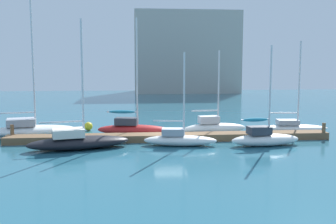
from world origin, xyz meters
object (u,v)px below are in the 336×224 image
object	(u,v)px
sailboat_0	(30,129)
sailboat_5	(264,138)
sailboat_3	(179,139)
mooring_buoy_orange	(25,126)
sailboat_2	(133,128)
mooring_buoy_yellow	(88,126)
harbor_building_distant	(186,53)
sailboat_6	(293,127)
sailboat_4	(214,127)
sailboat_1	(78,141)

from	to	relation	value
sailboat_0	sailboat_5	distance (m)	18.76
sailboat_3	mooring_buoy_orange	xyz separation A→B (m)	(-13.05, 7.94, -0.15)
sailboat_2	mooring_buoy_yellow	xyz separation A→B (m)	(-3.97, 2.70, -0.26)
sailboat_3	mooring_buoy_orange	distance (m)	15.28
sailboat_5	mooring_buoy_orange	size ratio (longest dim) A/B	9.93
sailboat_3	sailboat_5	xyz separation A→B (m)	(6.18, -0.59, 0.08)
sailboat_0	sailboat_3	bearing A→B (deg)	-35.06
sailboat_2	mooring_buoy_orange	distance (m)	10.23
sailboat_2	mooring_buoy_orange	world-z (taller)	sailboat_2
sailboat_5	harbor_building_distant	xyz separation A→B (m)	(1.90, 56.06, 7.80)
sailboat_3	mooring_buoy_yellow	world-z (taller)	sailboat_3
sailboat_6	mooring_buoy_yellow	bearing A→B (deg)	178.06
mooring_buoy_yellow	sailboat_6	bearing A→B (deg)	-7.55
sailboat_3	sailboat_6	size ratio (longest dim) A/B	0.86
harbor_building_distant	mooring_buoy_yellow	bearing A→B (deg)	-107.76
sailboat_6	sailboat_4	bearing A→B (deg)	-171.02
sailboat_3	sailboat_6	bearing A→B (deg)	32.87
sailboat_3	sailboat_5	size ratio (longest dim) A/B	0.93
mooring_buoy_yellow	harbor_building_distant	size ratio (longest dim) A/B	0.03
sailboat_4	harbor_building_distant	xyz separation A→B (m)	(4.54, 50.98, 7.79)
sailboat_5	sailboat_6	size ratio (longest dim) A/B	0.92
sailboat_2	sailboat_5	size ratio (longest dim) A/B	1.33
sailboat_0	mooring_buoy_orange	xyz separation A→B (m)	(-1.24, 3.20, -0.26)
sailboat_2	sailboat_4	bearing A→B (deg)	8.73
sailboat_4	mooring_buoy_yellow	xyz separation A→B (m)	(-10.89, 2.82, -0.23)
sailboat_0	sailboat_6	bearing A→B (deg)	-12.73
harbor_building_distant	sailboat_6	bearing A→B (deg)	-87.01
sailboat_2	sailboat_3	bearing A→B (deg)	-44.07
mooring_buoy_yellow	sailboat_0	bearing A→B (deg)	-150.07
sailboat_4	sailboat_3	bearing A→B (deg)	-134.52
sailboat_6	harbor_building_distant	xyz separation A→B (m)	(-2.64, 50.56, 7.94)
sailboat_3	sailboat_6	world-z (taller)	sailboat_6
sailboat_4	sailboat_6	bearing A→B (deg)	-2.94
sailboat_0	sailboat_5	world-z (taller)	sailboat_0
harbor_building_distant	sailboat_5	bearing A→B (deg)	-91.94
sailboat_4	mooring_buoy_yellow	bearing A→B (deg)	159.19
sailboat_4	mooring_buoy_orange	xyz separation A→B (m)	(-16.59, 3.45, -0.25)
mooring_buoy_yellow	harbor_building_distant	bearing A→B (deg)	72.24
sailboat_2	sailboat_5	bearing A→B (deg)	-18.84
mooring_buoy_orange	mooring_buoy_yellow	xyz separation A→B (m)	(5.70, -0.63, 0.01)
sailboat_4	harbor_building_distant	size ratio (longest dim) A/B	0.33
sailboat_5	sailboat_4	bearing A→B (deg)	111.37
sailboat_2	sailboat_6	size ratio (longest dim) A/B	1.22
sailboat_1	sailboat_6	size ratio (longest dim) A/B	1.14
sailboat_5	mooring_buoy_yellow	distance (m)	15.67
sailboat_2	mooring_buoy_orange	size ratio (longest dim) A/B	13.24
sailboat_4	sailboat_2	bearing A→B (deg)	172.71
sailboat_2	harbor_building_distant	bearing A→B (deg)	87.02
harbor_building_distant	sailboat_2	bearing A→B (deg)	-102.69
sailboat_4	mooring_buoy_yellow	size ratio (longest dim) A/B	9.39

